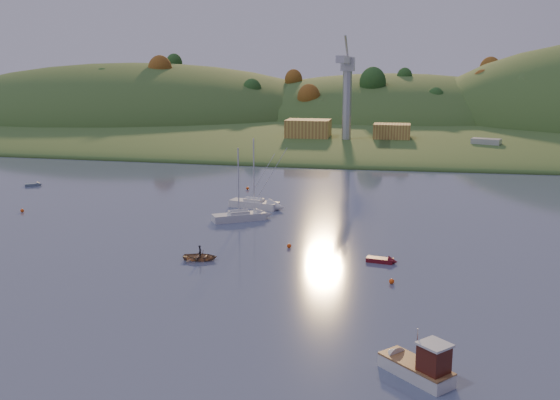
% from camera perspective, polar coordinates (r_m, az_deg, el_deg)
% --- Properties ---
extents(ground, '(500.00, 500.00, 0.00)m').
position_cam_1_polar(ground, '(43.21, -13.38, -16.25)').
color(ground, '#3B4860').
rests_on(ground, ground).
extents(far_shore, '(620.00, 220.00, 1.50)m').
position_cam_1_polar(far_shore, '(265.57, 7.97, 7.57)').
color(far_shore, '#2D4A1D').
rests_on(far_shore, ground).
extents(shore_slope, '(640.00, 150.00, 7.00)m').
position_cam_1_polar(shore_slope, '(201.00, 6.74, 6.19)').
color(shore_slope, '#2D4A1D').
rests_on(shore_slope, ground).
extents(hill_left_far, '(120.00, 100.00, 32.00)m').
position_cam_1_polar(hill_left_far, '(306.28, -23.94, 7.24)').
color(hill_left_far, '#2D4A1D').
rests_on(hill_left_far, ground).
extents(hill_left, '(170.00, 140.00, 44.00)m').
position_cam_1_polar(hill_left, '(258.26, -13.01, 7.25)').
color(hill_left, '#2D4A1D').
rests_on(hill_left, ground).
extents(hill_center, '(140.00, 120.00, 36.00)m').
position_cam_1_polar(hill_center, '(245.20, 10.01, 7.14)').
color(hill_center, '#2D4A1D').
rests_on(hill_center, ground).
extents(hillside_trees, '(280.00, 50.00, 32.00)m').
position_cam_1_polar(hillside_trees, '(220.84, 7.20, 6.70)').
color(hillside_trees, '#19481B').
rests_on(hillside_trees, ground).
extents(wharf, '(42.00, 16.00, 2.40)m').
position_cam_1_polar(wharf, '(157.87, 7.21, 5.03)').
color(wharf, slate).
rests_on(wharf, ground).
extents(shed_west, '(11.00, 8.00, 4.80)m').
position_cam_1_polar(shed_west, '(159.96, 2.60, 6.50)').
color(shed_west, olive).
rests_on(shed_west, wharf).
extents(shed_east, '(9.00, 7.00, 4.00)m').
position_cam_1_polar(shed_east, '(159.10, 10.19, 6.15)').
color(shed_east, olive).
rests_on(shed_east, wharf).
extents(dock_crane, '(3.20, 28.00, 20.30)m').
position_cam_1_polar(dock_crane, '(153.41, 6.13, 10.84)').
color(dock_crane, '#B7B7BC').
rests_on(dock_crane, wharf).
extents(fishing_boat, '(5.82, 5.55, 3.92)m').
position_cam_1_polar(fishing_boat, '(44.04, 11.92, -14.34)').
color(fishing_boat, silver).
rests_on(fishing_boat, ground).
extents(sailboat_near, '(7.16, 5.56, 9.85)m').
position_cam_1_polar(sailboat_near, '(84.06, -3.78, -1.45)').
color(sailboat_near, silver).
rests_on(sailboat_near, ground).
extents(sailboat_far, '(7.71, 3.94, 10.25)m').
position_cam_1_polar(sailboat_far, '(91.58, -2.38, -0.30)').
color(sailboat_far, silver).
rests_on(sailboat_far, ground).
extents(canoe, '(3.93, 3.03, 0.75)m').
position_cam_1_polar(canoe, '(67.55, -7.31, -5.16)').
color(canoe, '#916F50').
rests_on(canoe, ground).
extents(paddler, '(0.39, 0.54, 1.39)m').
position_cam_1_polar(paddler, '(67.46, -7.32, -4.90)').
color(paddler, black).
rests_on(paddler, ground).
extents(red_tender, '(3.43, 1.64, 1.12)m').
position_cam_1_polar(red_tender, '(67.04, 9.65, -5.50)').
color(red_tender, '#5D0D15').
rests_on(red_tender, ground).
extents(grey_dinghy, '(2.94, 2.49, 1.06)m').
position_cam_1_polar(grey_dinghy, '(116.66, -21.44, 1.33)').
color(grey_dinghy, slate).
rests_on(grey_dinghy, ground).
extents(work_vessel, '(16.07, 9.98, 3.89)m').
position_cam_1_polar(work_vessel, '(154.51, 18.29, 4.44)').
color(work_vessel, '#505D69').
rests_on(work_vessel, ground).
extents(buoy_0, '(0.50, 0.50, 0.50)m').
position_cam_1_polar(buoy_0, '(60.86, 10.17, -7.33)').
color(buoy_0, '#F04A0C').
rests_on(buoy_0, ground).
extents(buoy_1, '(0.50, 0.50, 0.50)m').
position_cam_1_polar(buoy_1, '(71.42, 0.84, -4.21)').
color(buoy_1, '#F04A0C').
rests_on(buoy_1, ground).
extents(buoy_2, '(0.50, 0.50, 0.50)m').
position_cam_1_polar(buoy_2, '(96.03, -22.51, -0.90)').
color(buoy_2, '#F04A0C').
rests_on(buoy_2, ground).
extents(buoy_3, '(0.50, 0.50, 0.50)m').
position_cam_1_polar(buoy_3, '(105.23, -2.98, 1.08)').
color(buoy_3, '#F04A0C').
rests_on(buoy_3, ground).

